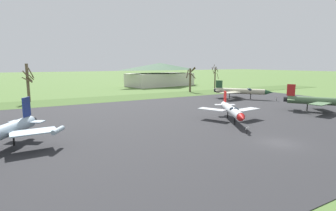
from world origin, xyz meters
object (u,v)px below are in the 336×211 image
jet_fighter_front_left (232,110)px  info_placard_front_left (247,130)px  jet_fighter_front_right (241,91)px  jet_fighter_rear_center (327,101)px  visitor_building (160,75)px  info_placard_front_right (277,99)px

jet_fighter_front_left → info_placard_front_left: (-3.56, -6.61, -1.23)m
info_placard_front_left → jet_fighter_front_right: bearing=46.1°
jet_fighter_rear_center → visitor_building: bearing=88.5°
info_placard_front_left → info_placard_front_right: info_placard_front_right is taller
info_placard_front_right → visitor_building: bearing=92.6°
info_placard_front_left → jet_fighter_front_right: 35.40m
info_placard_front_left → jet_fighter_front_right: jet_fighter_front_right is taller
info_placard_front_right → jet_fighter_rear_center: size_ratio=0.08×
info_placard_front_left → info_placard_front_right: 33.59m
info_placard_front_right → visitor_building: visitor_building is taller
jet_fighter_front_right → info_placard_front_right: (3.92, -7.62, -1.35)m
info_placard_front_right → jet_fighter_rear_center: bearing=-106.7°
jet_fighter_front_left → info_placard_front_left: jet_fighter_front_left is taller
info_placard_front_left → jet_fighter_rear_center: (24.19, 3.71, 1.52)m
jet_fighter_front_left → jet_fighter_rear_center: jet_fighter_rear_center is taller
visitor_building → jet_fighter_rear_center: bearing=-91.5°
jet_fighter_front_right → info_placard_front_left: bearing=-133.9°
jet_fighter_rear_center → jet_fighter_front_left: bearing=172.0°
jet_fighter_front_left → visitor_building: (22.42, 65.13, 2.68)m
jet_fighter_rear_center → visitor_building: (1.79, 68.02, 2.39)m
info_placard_front_left → visitor_building: 76.39m
jet_fighter_rear_center → jet_fighter_front_right: bearing=89.1°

